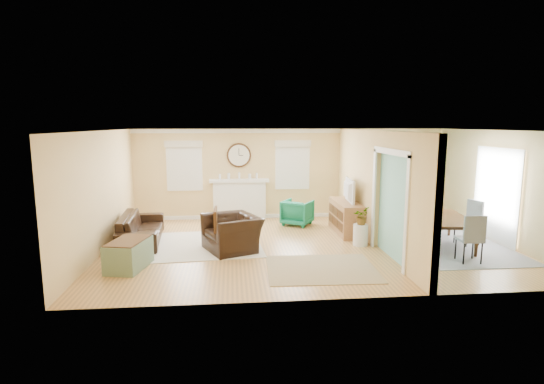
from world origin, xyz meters
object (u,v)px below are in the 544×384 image
object	(u,v)px
credenza	(346,217)
dining_table	(444,231)
eames_chair	(232,233)
green_chair	(297,212)
sofa	(141,228)

from	to	relation	value
credenza	dining_table	bearing A→B (deg)	-35.01
eames_chair	green_chair	xyz separation A→B (m)	(1.78, 2.21, -0.04)
sofa	credenza	bearing A→B (deg)	-90.67
dining_table	eames_chair	bearing A→B (deg)	99.20
credenza	dining_table	xyz separation A→B (m)	(1.92, -1.34, -0.07)
green_chair	dining_table	xyz separation A→B (m)	(3.02, -2.29, -0.01)
sofa	dining_table	bearing A→B (deg)	-102.95
sofa	eames_chair	world-z (taller)	eames_chair
eames_chair	dining_table	xyz separation A→B (m)	(4.80, -0.08, -0.06)
green_chair	eames_chair	bearing A→B (deg)	81.99
green_chair	dining_table	distance (m)	3.79
green_chair	dining_table	world-z (taller)	green_chair
sofa	credenza	size ratio (longest dim) A/B	1.41
eames_chair	green_chair	bearing A→B (deg)	117.66
eames_chair	green_chair	world-z (taller)	eames_chair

